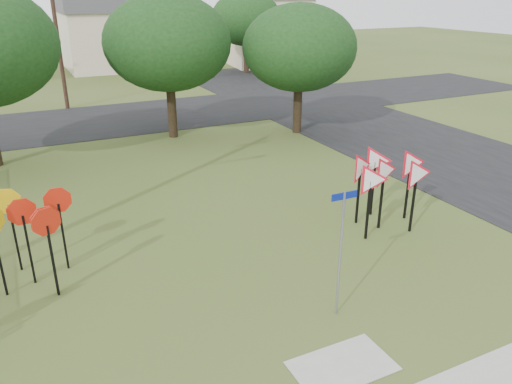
# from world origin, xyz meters

# --- Properties ---
(ground) EXTENTS (140.00, 140.00, 0.00)m
(ground) POSITION_xyz_m (0.00, 0.00, 0.00)
(ground) COLOR #394B1C
(street_right) EXTENTS (8.00, 50.00, 0.02)m
(street_right) POSITION_xyz_m (12.00, 10.00, 0.01)
(street_right) COLOR black
(street_right) RESTS_ON ground
(street_far) EXTENTS (60.00, 8.00, 0.02)m
(street_far) POSITION_xyz_m (0.00, 20.00, 0.01)
(street_far) COLOR black
(street_far) RESTS_ON ground
(curb_pad) EXTENTS (2.00, 1.20, 0.02)m
(curb_pad) POSITION_xyz_m (0.00, -2.40, 0.01)
(curb_pad) COLOR #989790
(curb_pad) RESTS_ON ground
(street_name_sign) EXTENTS (0.62, 0.06, 3.01)m
(street_name_sign) POSITION_xyz_m (0.87, -0.91, 1.72)
(street_name_sign) COLOR gray
(street_name_sign) RESTS_ON ground
(stop_sign_cluster) EXTENTS (2.14, 1.96, 2.32)m
(stop_sign_cluster) POSITION_xyz_m (-5.07, 3.42, 1.73)
(stop_sign_cluster) COLOR black
(stop_sign_cluster) RESTS_ON ground
(yield_sign_cluster) EXTENTS (3.05, 1.85, 2.40)m
(yield_sign_cluster) POSITION_xyz_m (4.78, 2.31, 1.76)
(yield_sign_cluster) COLOR black
(yield_sign_cluster) RESTS_ON ground
(far_pole_a) EXTENTS (1.40, 0.24, 9.00)m
(far_pole_a) POSITION_xyz_m (-2.00, 24.00, 4.60)
(far_pole_a) COLOR #3E281C
(far_pole_a) RESTS_ON ground
(far_pole_b) EXTENTS (1.40, 0.24, 8.50)m
(far_pole_b) POSITION_xyz_m (6.00, 28.00, 4.35)
(far_pole_b) COLOR #3E281C
(far_pole_b) RESTS_ON ground
(house_mid) EXTENTS (8.40, 8.40, 6.20)m
(house_mid) POSITION_xyz_m (4.00, 40.00, 3.15)
(house_mid) COLOR beige
(house_mid) RESTS_ON ground
(house_right) EXTENTS (8.30, 8.30, 7.20)m
(house_right) POSITION_xyz_m (18.00, 36.00, 3.65)
(house_right) COLOR beige
(house_right) RESTS_ON ground
(tree_near_mid) EXTENTS (6.00, 6.00, 6.80)m
(tree_near_mid) POSITION_xyz_m (2.00, 15.00, 4.54)
(tree_near_mid) COLOR black
(tree_near_mid) RESTS_ON ground
(tree_near_right) EXTENTS (5.60, 5.60, 6.33)m
(tree_near_right) POSITION_xyz_m (8.00, 13.00, 4.22)
(tree_near_right) COLOR black
(tree_near_right) RESTS_ON ground
(tree_far_right) EXTENTS (6.00, 6.00, 6.80)m
(tree_far_right) POSITION_xyz_m (14.00, 32.00, 4.54)
(tree_far_right) COLOR black
(tree_far_right) RESTS_ON ground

